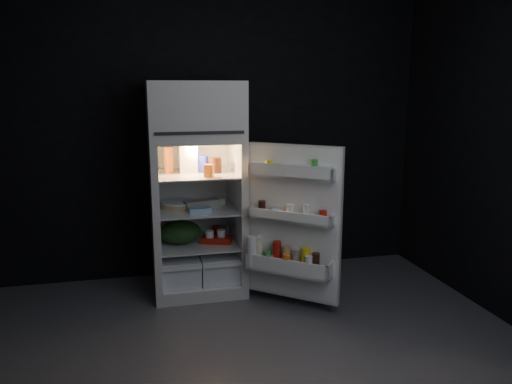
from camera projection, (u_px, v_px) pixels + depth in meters
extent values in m
cube|color=#56565C|center=(249.00, 362.00, 3.20)|extent=(4.00, 3.40, 0.00)
cube|color=black|center=(208.00, 130.00, 4.55)|extent=(4.00, 0.00, 2.70)
cube|color=black|center=(389.00, 233.00, 1.31)|extent=(4.00, 0.00, 2.70)
cube|color=silver|center=(199.00, 282.00, 4.39)|extent=(0.76, 0.70, 0.10)
cube|color=silver|center=(154.00, 213.00, 4.18)|extent=(0.05, 0.70, 1.20)
cube|color=silver|center=(237.00, 208.00, 4.34)|extent=(0.05, 0.70, 1.20)
cube|color=white|center=(193.00, 202.00, 4.57)|extent=(0.66, 0.05, 1.20)
cube|color=silver|center=(195.00, 137.00, 4.13)|extent=(0.76, 0.70, 0.06)
cube|color=silver|center=(194.00, 107.00, 4.08)|extent=(0.76, 0.70, 0.42)
cube|color=black|center=(200.00, 133.00, 3.78)|extent=(0.68, 0.01, 0.02)
cube|color=white|center=(158.00, 213.00, 4.16)|extent=(0.01, 0.65, 1.20)
cube|color=white|center=(235.00, 209.00, 4.31)|extent=(0.01, 0.65, 1.20)
cube|color=white|center=(195.00, 141.00, 4.11)|extent=(0.66, 0.65, 0.01)
cube|color=white|center=(199.00, 277.00, 4.36)|extent=(0.66, 0.65, 0.01)
cube|color=white|center=(196.00, 174.00, 4.17)|extent=(0.65, 0.63, 0.01)
cube|color=white|center=(197.00, 209.00, 4.23)|extent=(0.65, 0.63, 0.01)
cube|color=white|center=(198.00, 243.00, 4.29)|extent=(0.65, 0.63, 0.01)
cube|color=white|center=(179.00, 265.00, 4.31)|extent=(0.32, 0.59, 0.22)
cube|color=white|center=(217.00, 262.00, 4.39)|extent=(0.32, 0.59, 0.22)
cube|color=white|center=(182.00, 268.00, 3.99)|extent=(0.32, 0.02, 0.03)
cube|color=white|center=(223.00, 265.00, 4.06)|extent=(0.32, 0.02, 0.03)
cube|color=#FFE5B2|center=(196.00, 144.00, 4.07)|extent=(0.14, 0.14, 0.02)
cube|color=silver|center=(294.00, 223.00, 3.87)|extent=(0.61, 0.53, 1.22)
cube|color=white|center=(292.00, 224.00, 3.84)|extent=(0.55, 0.47, 1.18)
cube|color=white|center=(291.00, 177.00, 3.73)|extent=(0.58, 0.51, 0.02)
cube|color=white|center=(289.00, 173.00, 3.69)|extent=(0.53, 0.45, 0.10)
cube|color=white|center=(334.00, 176.00, 3.58)|extent=(0.07, 0.08, 0.10)
cube|color=white|center=(252.00, 169.00, 3.87)|extent=(0.07, 0.08, 0.10)
cube|color=white|center=(290.00, 221.00, 3.79)|extent=(0.58, 0.51, 0.02)
cube|color=white|center=(288.00, 218.00, 3.75)|extent=(0.53, 0.45, 0.09)
cube|color=white|center=(332.00, 221.00, 3.64)|extent=(0.08, 0.09, 0.09)
cube|color=white|center=(252.00, 212.00, 3.93)|extent=(0.08, 0.09, 0.09)
cube|color=white|center=(288.00, 272.00, 3.86)|extent=(0.61, 0.54, 0.02)
cube|color=white|center=(285.00, 268.00, 3.80)|extent=(0.53, 0.45, 0.13)
cube|color=white|center=(329.00, 272.00, 3.70)|extent=(0.11, 0.12, 0.13)
cube|color=white|center=(251.00, 259.00, 3.99)|extent=(0.11, 0.12, 0.13)
cube|color=white|center=(291.00, 165.00, 3.71)|extent=(0.56, 0.49, 0.02)
cylinder|color=#338C33|center=(314.00, 169.00, 3.63)|extent=(0.08, 0.08, 0.14)
cylinder|color=yellow|center=(269.00, 167.00, 3.80)|extent=(0.08, 0.08, 0.11)
cylinder|color=#A3190E|center=(323.00, 217.00, 3.67)|extent=(0.08, 0.08, 0.10)
cylinder|color=silver|center=(306.00, 213.00, 3.72)|extent=(0.07, 0.07, 0.13)
cylinder|color=white|center=(290.00, 212.00, 3.78)|extent=(0.08, 0.08, 0.12)
cylinder|color=#86B3D0|center=(276.00, 213.00, 3.84)|extent=(0.08, 0.08, 0.07)
cylinder|color=black|center=(262.00, 208.00, 3.89)|extent=(0.08, 0.08, 0.12)
cylinder|color=black|center=(316.00, 264.00, 3.74)|extent=(0.08, 0.08, 0.17)
cylinder|color=yellow|center=(306.00, 261.00, 3.77)|extent=(0.10, 0.10, 0.20)
cylinder|color=silver|center=(296.00, 261.00, 3.81)|extent=(0.09, 0.09, 0.18)
cylinder|color=tan|center=(286.00, 258.00, 3.85)|extent=(0.10, 0.10, 0.20)
cylinder|color=#A3190E|center=(277.00, 255.00, 3.88)|extent=(0.10, 0.10, 0.22)
cylinder|color=#338C33|center=(268.00, 259.00, 3.92)|extent=(0.09, 0.09, 0.13)
cylinder|color=#EBE8C0|center=(258.00, 253.00, 3.95)|extent=(0.10, 0.10, 0.21)
cylinder|color=silver|center=(309.00, 266.00, 3.73)|extent=(0.08, 0.08, 0.16)
cylinder|color=orange|center=(287.00, 263.00, 3.81)|extent=(0.08, 0.08, 0.14)
cylinder|color=silver|center=(270.00, 263.00, 3.87)|extent=(0.08, 0.08, 0.11)
cylinder|color=white|center=(252.00, 251.00, 3.93)|extent=(0.10, 0.10, 0.25)
cylinder|color=white|center=(258.00, 236.00, 3.92)|extent=(0.05, 0.05, 0.02)
cube|color=white|center=(188.00, 159.00, 4.17)|extent=(0.15, 0.15, 0.24)
cylinder|color=#2127B4|center=(203.00, 164.00, 4.22)|extent=(0.12, 0.12, 0.14)
cylinder|color=black|center=(216.00, 165.00, 4.19)|extent=(0.11, 0.11, 0.13)
cylinder|color=#D06021|center=(169.00, 160.00, 4.16)|extent=(0.09, 0.09, 0.22)
cube|color=orange|center=(209.00, 171.00, 3.99)|extent=(0.09, 0.08, 0.10)
cube|color=gray|center=(202.00, 204.00, 4.23)|extent=(0.32, 0.18, 0.07)
cylinder|color=tan|center=(179.00, 204.00, 4.28)|extent=(0.41, 0.41, 0.04)
cube|color=#86B3D0|center=(200.00, 210.00, 4.08)|extent=(0.18, 0.10, 0.04)
cube|color=#EBE8C0|center=(219.00, 201.00, 4.39)|extent=(0.12, 0.11, 0.05)
ellipsoid|color=#193815|center=(180.00, 232.00, 4.24)|extent=(0.42, 0.38, 0.20)
cube|color=#A3190E|center=(217.00, 240.00, 4.27)|extent=(0.29, 0.22, 0.05)
cylinder|color=#A3190E|center=(216.00, 230.00, 4.48)|extent=(0.09, 0.09, 0.09)
cylinder|color=silver|center=(226.00, 230.00, 4.50)|extent=(0.08, 0.08, 0.09)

